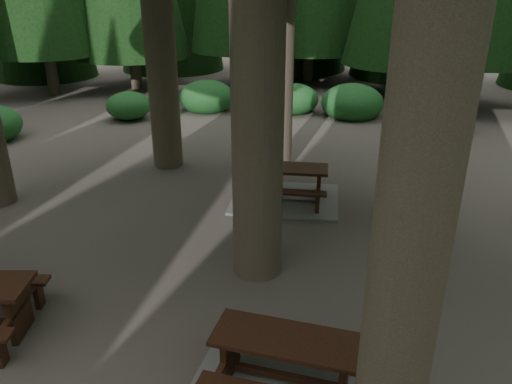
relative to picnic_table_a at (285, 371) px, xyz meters
The scene contains 4 objects.
ground 3.26m from the picnic_table_a, 142.55° to the left, with size 80.00×80.00×0.00m, color #4E4740.
picnic_table_a is the anchor object (origin of this frame).
picnic_table_c 5.83m from the picnic_table_a, 119.24° to the left, with size 3.06×2.85×0.83m.
shrub_ring 3.31m from the picnic_table_a, 124.53° to the left, with size 23.86×24.64×1.49m.
Camera 1 is at (4.86, -6.26, 4.78)m, focal length 35.00 mm.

